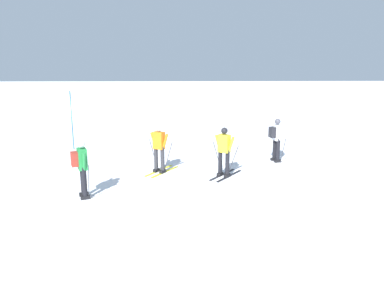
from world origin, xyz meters
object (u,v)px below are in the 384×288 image
(skier_yellow, at_px, (224,151))
(skier_white, at_px, (276,138))
(skier_orange, at_px, (159,147))
(trail_marker_pole, at_px, (72,120))
(skier_green, at_px, (82,166))

(skier_yellow, relative_size, skier_white, 1.00)
(skier_orange, distance_m, trail_marker_pole, 5.51)
(skier_yellow, relative_size, trail_marker_pole, 0.66)
(trail_marker_pole, bearing_deg, skier_orange, -42.28)
(skier_white, relative_size, skier_green, 1.00)
(skier_white, bearing_deg, trail_marker_pole, 164.35)
(skier_orange, bearing_deg, skier_white, 16.49)
(skier_yellow, height_order, trail_marker_pole, trail_marker_pole)
(skier_green, relative_size, skier_orange, 1.00)
(skier_orange, xyz_separation_m, trail_marker_pole, (-4.07, 3.70, 0.38))
(skier_yellow, xyz_separation_m, skier_white, (2.22, 1.84, 0.04))
(skier_green, bearing_deg, skier_yellow, 24.40)
(skier_green, xyz_separation_m, trail_marker_pole, (-2.02, 6.16, 0.34))
(skier_yellow, xyz_separation_m, skier_orange, (-2.22, 0.53, 0.00))
(skier_yellow, height_order, skier_green, same)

